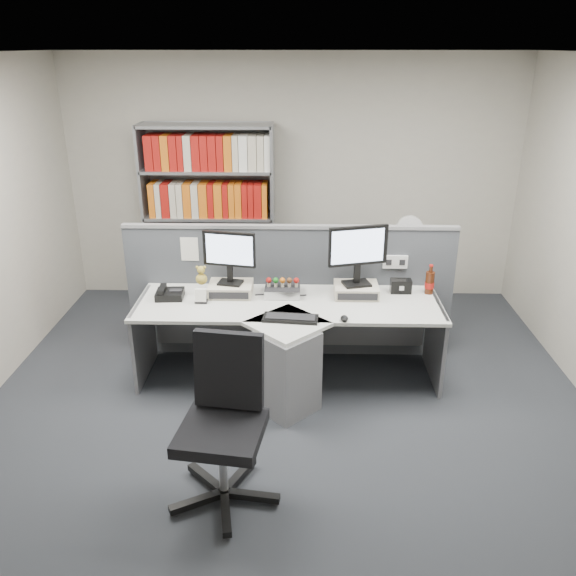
{
  "coord_description": "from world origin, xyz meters",
  "views": [
    {
      "loc": [
        0.11,
        -3.76,
        2.75
      ],
      "look_at": [
        0.0,
        0.65,
        0.92
      ],
      "focal_mm": 36.67,
      "sensor_mm": 36.0,
      "label": 1
    }
  ],
  "objects_px": {
    "speaker": "(401,286)",
    "cola_bottle": "(430,283)",
    "keyboard": "(291,318)",
    "desk_calendar": "(201,297)",
    "desk_fan": "(409,232)",
    "monitor_left": "(229,253)",
    "filing_cabinet": "(404,290)",
    "monitor_right": "(358,250)",
    "desk_phone": "(169,294)",
    "office_chair": "(224,417)",
    "mouse": "(344,318)",
    "shelving_unit": "(210,220)",
    "desk": "(288,342)",
    "desktop_pc": "(283,290)"
  },
  "relations": [
    {
      "from": "keyboard",
      "to": "office_chair",
      "type": "relative_size",
      "value": 0.42
    },
    {
      "from": "cola_bottle",
      "to": "monitor_right",
      "type": "bearing_deg",
      "value": -174.41
    },
    {
      "from": "cola_bottle",
      "to": "monitor_left",
      "type": "bearing_deg",
      "value": -177.92
    },
    {
      "from": "keyboard",
      "to": "desk_phone",
      "type": "xyz_separation_m",
      "value": [
        -1.06,
        0.42,
        0.02
      ]
    },
    {
      "from": "monitor_left",
      "to": "desk_calendar",
      "type": "xyz_separation_m",
      "value": [
        -0.23,
        -0.19,
        -0.33
      ]
    },
    {
      "from": "filing_cabinet",
      "to": "desk_fan",
      "type": "relative_size",
      "value": 1.52
    },
    {
      "from": "monitor_left",
      "to": "desk_calendar",
      "type": "distance_m",
      "value": 0.44
    },
    {
      "from": "desktop_pc",
      "to": "office_chair",
      "type": "height_order",
      "value": "office_chair"
    },
    {
      "from": "cola_bottle",
      "to": "speaker",
      "type": "bearing_deg",
      "value": 177.05
    },
    {
      "from": "speaker",
      "to": "desk_fan",
      "type": "xyz_separation_m",
      "value": [
        0.21,
        0.94,
        0.21
      ]
    },
    {
      "from": "cola_bottle",
      "to": "filing_cabinet",
      "type": "height_order",
      "value": "cola_bottle"
    },
    {
      "from": "monitor_left",
      "to": "desk_calendar",
      "type": "height_order",
      "value": "monitor_left"
    },
    {
      "from": "speaker",
      "to": "desk_fan",
      "type": "height_order",
      "value": "desk_fan"
    },
    {
      "from": "cola_bottle",
      "to": "filing_cabinet",
      "type": "bearing_deg",
      "value": 92.11
    },
    {
      "from": "monitor_left",
      "to": "cola_bottle",
      "type": "bearing_deg",
      "value": 2.08
    },
    {
      "from": "monitor_right",
      "to": "shelving_unit",
      "type": "relative_size",
      "value": 0.26
    },
    {
      "from": "desk_phone",
      "to": "filing_cabinet",
      "type": "bearing_deg",
      "value": 26.38
    },
    {
      "from": "desk",
      "to": "mouse",
      "type": "relative_size",
      "value": 26.18
    },
    {
      "from": "keyboard",
      "to": "desk_phone",
      "type": "relative_size",
      "value": 1.86
    },
    {
      "from": "monitor_left",
      "to": "speaker",
      "type": "bearing_deg",
      "value": 2.91
    },
    {
      "from": "monitor_right",
      "to": "cola_bottle",
      "type": "relative_size",
      "value": 1.98
    },
    {
      "from": "desktop_pc",
      "to": "shelving_unit",
      "type": "bearing_deg",
      "value": 120.02
    },
    {
      "from": "desk",
      "to": "desk_fan",
      "type": "height_order",
      "value": "desk_fan"
    },
    {
      "from": "speaker",
      "to": "cola_bottle",
      "type": "height_order",
      "value": "cola_bottle"
    },
    {
      "from": "speaker",
      "to": "office_chair",
      "type": "distance_m",
      "value": 2.2
    },
    {
      "from": "speaker",
      "to": "mouse",
      "type": "bearing_deg",
      "value": -132.29
    },
    {
      "from": "monitor_right",
      "to": "monitor_left",
      "type": "bearing_deg",
      "value": -179.99
    },
    {
      "from": "monitor_left",
      "to": "office_chair",
      "type": "height_order",
      "value": "monitor_left"
    },
    {
      "from": "desktop_pc",
      "to": "shelving_unit",
      "type": "distance_m",
      "value": 1.7
    },
    {
      "from": "desk_fan",
      "to": "monitor_left",
      "type": "bearing_deg",
      "value": -149.32
    },
    {
      "from": "desktop_pc",
      "to": "keyboard",
      "type": "bearing_deg",
      "value": -81.12
    },
    {
      "from": "monitor_right",
      "to": "filing_cabinet",
      "type": "bearing_deg",
      "value": 58.92
    },
    {
      "from": "mouse",
      "to": "shelving_unit",
      "type": "relative_size",
      "value": 0.05
    },
    {
      "from": "monitor_right",
      "to": "cola_bottle",
      "type": "xyz_separation_m",
      "value": [
        0.65,
        0.06,
        -0.32
      ]
    },
    {
      "from": "office_chair",
      "to": "desk_phone",
      "type": "bearing_deg",
      "value": 113.23
    },
    {
      "from": "desk",
      "to": "cola_bottle",
      "type": "bearing_deg",
      "value": 19.89
    },
    {
      "from": "desk",
      "to": "monitor_right",
      "type": "distance_m",
      "value": 0.98
    },
    {
      "from": "office_chair",
      "to": "keyboard",
      "type": "bearing_deg",
      "value": 70.8
    },
    {
      "from": "monitor_left",
      "to": "speaker",
      "type": "relative_size",
      "value": 2.59
    },
    {
      "from": "keyboard",
      "to": "desk_calendar",
      "type": "distance_m",
      "value": 0.83
    },
    {
      "from": "desk_calendar",
      "to": "shelving_unit",
      "type": "height_order",
      "value": "shelving_unit"
    },
    {
      "from": "shelving_unit",
      "to": "office_chair",
      "type": "relative_size",
      "value": 1.86
    },
    {
      "from": "cola_bottle",
      "to": "desk_fan",
      "type": "bearing_deg",
      "value": 92.11
    },
    {
      "from": "speaker",
      "to": "filing_cabinet",
      "type": "height_order",
      "value": "speaker"
    },
    {
      "from": "mouse",
      "to": "shelving_unit",
      "type": "distance_m",
      "value": 2.41
    },
    {
      "from": "speaker",
      "to": "desk_phone",
      "type": "bearing_deg",
      "value": -175.23
    },
    {
      "from": "monitor_right",
      "to": "filing_cabinet",
      "type": "relative_size",
      "value": 0.76
    },
    {
      "from": "desk",
      "to": "shelving_unit",
      "type": "xyz_separation_m",
      "value": [
        -0.9,
        1.85,
        0.52
      ]
    },
    {
      "from": "mouse",
      "to": "desk_phone",
      "type": "bearing_deg",
      "value": 164.28
    },
    {
      "from": "cola_bottle",
      "to": "shelving_unit",
      "type": "height_order",
      "value": "shelving_unit"
    }
  ]
}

